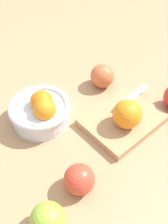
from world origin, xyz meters
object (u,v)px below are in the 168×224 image
at_px(cutting_board, 123,120).
at_px(apple_back_right, 102,76).
at_px(bowl, 41,110).
at_px(apple_front_left, 79,179).
at_px(orange_on_board, 127,114).
at_px(apple_front_left_2, 48,219).
at_px(knife, 127,101).

bearing_deg(cutting_board, apple_back_right, 75.53).
height_order(bowl, apple_front_left, bowl).
relative_size(cutting_board, orange_on_board, 2.69).
xyz_separation_m(apple_front_left_2, apple_back_right, (0.35, 0.32, 0.00)).
bearing_deg(bowl, apple_front_left, -94.02).
bearing_deg(orange_on_board, bowl, 140.20).
height_order(knife, apple_front_left_2, apple_front_left_2).
xyz_separation_m(bowl, apple_back_right, (0.23, 0.04, -0.00)).
bearing_deg(knife, cutting_board, -136.34).
distance_m(cutting_board, apple_front_left, 0.23).
relative_size(orange_on_board, apple_back_right, 1.02).
height_order(cutting_board, apple_front_left, apple_front_left).
height_order(bowl, apple_back_right, bowl).
xyz_separation_m(orange_on_board, apple_back_right, (0.05, 0.19, -0.02)).
relative_size(cutting_board, knife, 1.38).
bearing_deg(apple_back_right, orange_on_board, -105.41).
relative_size(apple_front_left_2, apple_back_right, 0.94).
relative_size(bowl, apple_front_left_2, 2.38).
distance_m(apple_front_left_2, apple_back_right, 0.47).
bearing_deg(knife, bowl, 160.34).
bearing_deg(knife, orange_on_board, -129.99).
height_order(apple_front_left, apple_back_right, apple_back_right).
relative_size(knife, apple_front_left, 2.13).
bearing_deg(cutting_board, bowl, 145.82).
bearing_deg(apple_back_right, cutting_board, -104.47).
distance_m(knife, apple_back_right, 0.12).
xyz_separation_m(knife, apple_front_left_2, (-0.36, -0.19, 0.01)).
height_order(orange_on_board, apple_front_left, orange_on_board).
bearing_deg(apple_front_left_2, apple_front_left, 23.38).
bearing_deg(orange_on_board, apple_back_right, 74.59).
relative_size(orange_on_board, knife, 0.51).
xyz_separation_m(apple_front_left, apple_back_right, (0.25, 0.27, 0.00)).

